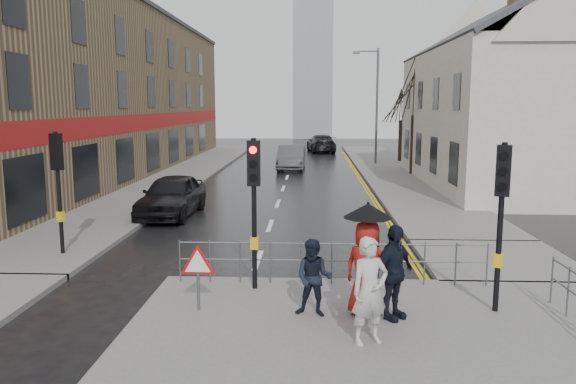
# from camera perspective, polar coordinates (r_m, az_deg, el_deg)

# --- Properties ---
(ground) EXTENTS (120.00, 120.00, 0.00)m
(ground) POSITION_cam_1_polar(r_m,az_deg,el_deg) (12.82, -4.38, -10.56)
(ground) COLOR black
(ground) RESTS_ON ground
(near_pavement) EXTENTS (10.00, 9.00, 0.14)m
(near_pavement) POSITION_cam_1_polar(r_m,az_deg,el_deg) (9.60, 11.87, -17.20)
(near_pavement) COLOR #605E5B
(near_pavement) RESTS_ON ground
(left_pavement) EXTENTS (4.00, 44.00, 0.14)m
(left_pavement) POSITION_cam_1_polar(r_m,az_deg,el_deg) (36.14, -10.31, 2.05)
(left_pavement) COLOR #605E5B
(left_pavement) RESTS_ON ground
(right_pavement) EXTENTS (4.00, 40.00, 0.14)m
(right_pavement) POSITION_cam_1_polar(r_m,az_deg,el_deg) (37.58, 10.14, 2.31)
(right_pavement) COLOR #605E5B
(right_pavement) RESTS_ON ground
(pavement_bridge_right) EXTENTS (4.00, 4.20, 0.14)m
(pavement_bridge_right) POSITION_cam_1_polar(r_m,az_deg,el_deg) (16.36, 20.38, -6.54)
(pavement_bridge_right) COLOR #605E5B
(pavement_bridge_right) RESTS_ON ground
(building_left_terrace) EXTENTS (8.00, 42.00, 10.00)m
(building_left_terrace) POSITION_cam_1_polar(r_m,az_deg,el_deg) (36.59, -19.43, 9.51)
(building_left_terrace) COLOR olive
(building_left_terrace) RESTS_ON ground
(building_right_cream) EXTENTS (9.00, 16.40, 10.10)m
(building_right_cream) POSITION_cam_1_polar(r_m,az_deg,el_deg) (31.80, 22.08, 9.15)
(building_right_cream) COLOR beige
(building_right_cream) RESTS_ON ground
(church_tower) EXTENTS (5.00, 5.00, 18.00)m
(church_tower) POSITION_cam_1_polar(r_m,az_deg,el_deg) (74.16, 2.54, 12.50)
(church_tower) COLOR #919398
(church_tower) RESTS_ON ground
(traffic_signal_near_left) EXTENTS (0.28, 0.27, 3.40)m
(traffic_signal_near_left) POSITION_cam_1_polar(r_m,az_deg,el_deg) (12.40, -3.48, 0.50)
(traffic_signal_near_left) COLOR black
(traffic_signal_near_left) RESTS_ON near_pavement
(traffic_signal_near_right) EXTENTS (0.34, 0.33, 3.40)m
(traffic_signal_near_right) POSITION_cam_1_polar(r_m,az_deg,el_deg) (11.75, 20.89, -0.53)
(traffic_signal_near_right) COLOR black
(traffic_signal_near_right) RESTS_ON near_pavement
(traffic_signal_far_left) EXTENTS (0.34, 0.33, 3.40)m
(traffic_signal_far_left) POSITION_cam_1_polar(r_m,az_deg,el_deg) (16.65, -22.35, 1.98)
(traffic_signal_far_left) COLOR black
(traffic_signal_far_left) RESTS_ON left_pavement
(guard_railing_front) EXTENTS (7.14, 0.04, 1.00)m
(guard_railing_front) POSITION_cam_1_polar(r_m,az_deg,el_deg) (13.06, 4.47, -6.25)
(guard_railing_front) COLOR #595B5E
(guard_railing_front) RESTS_ON near_pavement
(warning_sign) EXTENTS (0.80, 0.07, 1.35)m
(warning_sign) POSITION_cam_1_polar(r_m,az_deg,el_deg) (11.49, -9.15, -7.51)
(warning_sign) COLOR #595B5E
(warning_sign) RESTS_ON near_pavement
(street_lamp) EXTENTS (1.83, 0.25, 8.00)m
(street_lamp) POSITION_cam_1_polar(r_m,az_deg,el_deg) (40.24, 8.78, 9.38)
(street_lamp) COLOR #595B5E
(street_lamp) RESTS_ON right_pavement
(tree_near) EXTENTS (2.40, 2.40, 6.58)m
(tree_near) POSITION_cam_1_polar(r_m,az_deg,el_deg) (34.54, 12.70, 10.09)
(tree_near) COLOR #2E241A
(tree_near) RESTS_ON right_pavement
(tree_far) EXTENTS (2.40, 2.40, 5.64)m
(tree_far) POSITION_cam_1_polar(r_m,az_deg,el_deg) (42.51, 11.43, 8.89)
(tree_far) COLOR #2E241A
(tree_far) RESTS_ON right_pavement
(pedestrian_a) EXTENTS (0.81, 0.70, 1.89)m
(pedestrian_a) POSITION_cam_1_polar(r_m,az_deg,el_deg) (9.90, 8.29, -9.92)
(pedestrian_a) COLOR #B5B5B1
(pedestrian_a) RESTS_ON near_pavement
(pedestrian_b) EXTENTS (0.85, 0.72, 1.53)m
(pedestrian_b) POSITION_cam_1_polar(r_m,az_deg,el_deg) (11.10, 2.65, -8.71)
(pedestrian_b) COLOR black
(pedestrian_b) RESTS_ON near_pavement
(pedestrian_with_umbrella) EXTENTS (1.11, 1.01, 2.25)m
(pedestrian_with_umbrella) POSITION_cam_1_polar(r_m,az_deg,el_deg) (11.08, 8.02, -6.62)
(pedestrian_with_umbrella) COLOR #A21813
(pedestrian_with_umbrella) RESTS_ON near_pavement
(pedestrian_d) EXTENTS (1.10, 1.08, 1.86)m
(pedestrian_d) POSITION_cam_1_polar(r_m,az_deg,el_deg) (11.07, 10.65, -8.03)
(pedestrian_d) COLOR black
(pedestrian_d) RESTS_ON near_pavement
(car_parked) EXTENTS (2.12, 4.77, 1.59)m
(car_parked) POSITION_cam_1_polar(r_m,az_deg,el_deg) (22.09, -11.73, -0.35)
(car_parked) COLOR black
(car_parked) RESTS_ON ground
(car_mid) EXTENTS (1.81, 4.91, 1.60)m
(car_mid) POSITION_cam_1_polar(r_m,az_deg,el_deg) (37.25, 0.35, 3.52)
(car_mid) COLOR #434548
(car_mid) RESTS_ON ground
(car_far) EXTENTS (2.84, 5.69, 1.59)m
(car_far) POSITION_cam_1_polar(r_m,az_deg,el_deg) (51.30, 3.39, 4.95)
(car_far) COLOR black
(car_far) RESTS_ON ground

